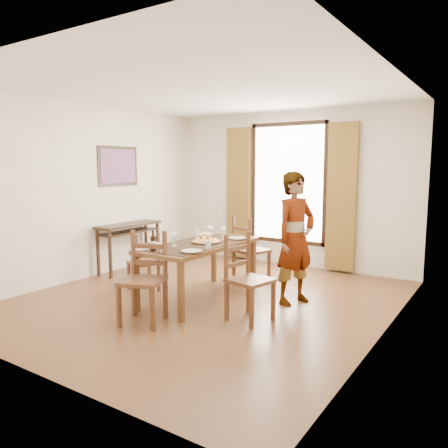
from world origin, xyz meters
The scene contains 22 objects.
ground centered at (0.00, 0.00, 0.00)m, with size 5.00×5.00×0.00m, color #472216.
room_shell centered at (0.00, 0.13, 1.54)m, with size 4.60×5.10×2.74m.
console_table centered at (-2.03, 0.60, 0.68)m, with size 0.38×1.20×0.80m.
dining_table centered at (-0.09, -0.03, 0.68)m, with size 0.81×1.77×0.76m.
chair_west centered at (-0.97, -0.15, 0.39)m, with size 0.49×0.49×0.84m.
chair_north centered at (0.01, 1.11, 0.47)m, with size 0.56×0.56×1.00m.
chair_south centered at (-0.10, -1.07, 0.48)m, with size 0.58×0.58×1.03m.
chair_east centered at (0.84, -0.36, 0.46)m, with size 0.52×0.52×0.99m.
man centered at (1.02, 0.52, 0.84)m, with size 0.59×0.72×1.69m, color gray.
plate_sw centered at (-0.40, -0.54, 0.78)m, with size 0.27×0.27×0.05m, color silver, non-canonical shape.
plate_se centered at (0.20, -0.57, 0.78)m, with size 0.27×0.27×0.05m, color silver, non-canonical shape.
plate_nw centered at (-0.39, 0.51, 0.78)m, with size 0.27×0.27×0.05m, color silver, non-canonical shape.
plate_ne centered at (0.16, 0.50, 0.78)m, with size 0.27×0.27×0.05m, color silver, non-canonical shape.
pasta_platter centered at (-0.03, 0.03, 0.81)m, with size 0.40×0.40×0.10m, color #C56719, non-canonical shape.
caprese_plate centered at (-0.43, -0.78, 0.78)m, with size 0.20×0.20×0.04m, color silver, non-canonical shape.
wine_glass_a centered at (-0.22, -0.39, 0.85)m, with size 0.08×0.08×0.18m, color white, non-canonical shape.
wine_glass_b centered at (0.02, 0.36, 0.85)m, with size 0.08×0.08×0.18m, color white, non-canonical shape.
wine_glass_c centered at (-0.19, 0.35, 0.85)m, with size 0.08×0.08×0.18m, color white, non-canonical shape.
tumbler_a centered at (0.24, -0.31, 0.81)m, with size 0.07×0.07×0.10m, color silver.
tumbler_b centered at (-0.39, 0.30, 0.81)m, with size 0.07×0.07×0.10m, color silver.
tumbler_c centered at (-0.07, -0.77, 0.81)m, with size 0.07×0.07×0.10m, color silver.
wine_bottle centered at (-0.22, -0.77, 0.88)m, with size 0.07×0.07×0.25m, color black, non-canonical shape.
Camera 1 is at (3.27, -4.55, 1.76)m, focal length 35.00 mm.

